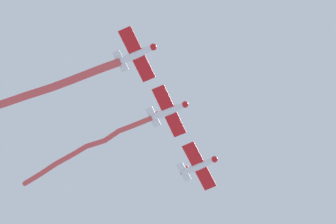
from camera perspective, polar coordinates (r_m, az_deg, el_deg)
airplane_lead at (r=81.95m, az=-2.53°, el=4.66°), size 5.86×5.94×1.71m
smoke_trail_lead at (r=86.35m, az=-12.50°, el=0.84°), size 21.62×19.38×1.86m
airplane_left_wing at (r=84.73m, az=0.07°, el=0.09°), size 5.80×6.00×1.71m
smoke_trail_left_wing at (r=86.70m, az=-6.63°, el=-3.00°), size 12.37×13.84×1.57m
airplane_right_wing at (r=87.63m, az=2.50°, el=-4.34°), size 5.95×5.85×1.71m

